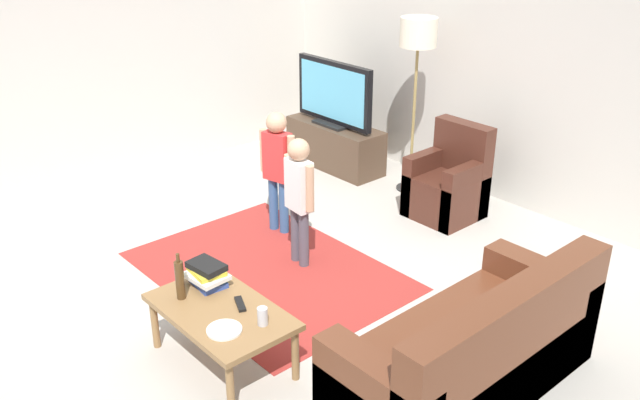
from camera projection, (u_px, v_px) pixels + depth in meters
name	position (u px, v px, depth m)	size (l,w,h in m)	color
ground	(262.00, 297.00, 5.34)	(7.80, 7.80, 0.00)	#B2ADA3
wall_back	(507.00, 65.00, 6.59)	(6.00, 0.12, 2.70)	silver
wall_left	(75.00, 59.00, 6.82)	(0.12, 6.00, 2.70)	silver
area_rug	(268.00, 271.00, 5.70)	(2.20, 1.60, 0.01)	#9E2D28
tv_stand	(335.00, 146.00, 7.76)	(1.20, 0.44, 0.50)	#4C3828
tv	(334.00, 94.00, 7.50)	(1.10, 0.28, 0.71)	black
couch	(476.00, 355.00, 4.20)	(0.80, 1.80, 0.86)	brown
armchair	(450.00, 186.00, 6.58)	(0.60, 0.60, 0.90)	#472319
floor_lamp	(418.00, 42.00, 6.63)	(0.36, 0.36, 1.78)	#262626
child_near_tv	(277.00, 161.00, 6.10)	(0.37, 0.18, 1.14)	#33598C
child_center	(299.00, 190.00, 5.56)	(0.37, 0.18, 1.11)	#4C4C59
coffee_table	(221.00, 315.00, 4.46)	(1.00, 0.60, 0.42)	olive
book_stack	(207.00, 274.00, 4.67)	(0.29, 0.24, 0.17)	#334CA5
bottle	(180.00, 279.00, 4.50)	(0.06, 0.06, 0.33)	#4C3319
tv_remote	(240.00, 304.00, 4.47)	(0.17, 0.05, 0.02)	black
soda_can	(263.00, 316.00, 4.25)	(0.07, 0.07, 0.12)	silver
plate	(224.00, 330.00, 4.21)	(0.22, 0.22, 0.02)	white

